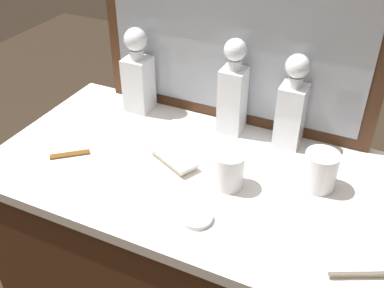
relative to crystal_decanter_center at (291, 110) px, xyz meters
name	(u,v)px	position (x,y,z in m)	size (l,w,h in m)	color
dresser	(192,273)	(-0.20, -0.23, -0.55)	(1.12, 0.62, 0.88)	#472816
dresser_mirror	(237,3)	(-0.20, 0.06, 0.26)	(0.87, 0.03, 0.75)	#472816
crystal_decanter_center	(291,110)	(0.00, 0.00, 0.00)	(0.07, 0.07, 0.28)	white
crystal_decanter_front	(138,78)	(-0.50, -0.01, 0.00)	(0.08, 0.08, 0.28)	white
crystal_decanter_far_right	(233,96)	(-0.18, 0.00, 0.00)	(0.07, 0.07, 0.30)	white
crystal_tumbler_rear	(229,171)	(-0.09, -0.25, -0.07)	(0.08, 0.08, 0.10)	white
crystal_tumbler_far_left	(320,172)	(0.13, -0.16, -0.07)	(0.09, 0.09, 0.10)	white
silver_brush_far_left	(358,264)	(0.26, -0.40, -0.10)	(0.16, 0.11, 0.02)	#B7A88C
silver_brush_right	(173,160)	(-0.26, -0.23, -0.10)	(0.16, 0.12, 0.02)	#B7A88C
porcelain_dish	(197,218)	(-0.11, -0.41, -0.11)	(0.08, 0.08, 0.01)	silver
tortoiseshell_comb	(70,154)	(-0.55, -0.32, -0.11)	(0.10, 0.09, 0.01)	brown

